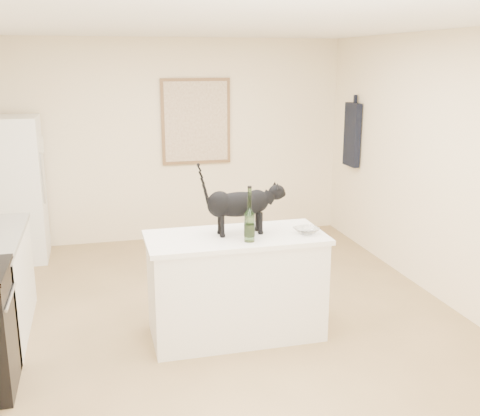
{
  "coord_description": "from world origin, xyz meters",
  "views": [
    {
      "loc": [
        -1.0,
        -4.64,
        2.32
      ],
      "look_at": [
        0.15,
        -0.15,
        1.12
      ],
      "focal_mm": 42.85,
      "sensor_mm": 36.0,
      "label": 1
    }
  ],
  "objects_px": {
    "fridge": "(13,190)",
    "black_cat": "(239,207)",
    "wine_bottle": "(249,217)",
    "glass_bowl": "(306,231)"
  },
  "relations": [
    {
      "from": "wine_bottle",
      "to": "glass_bowl",
      "type": "bearing_deg",
      "value": 9.67
    },
    {
      "from": "glass_bowl",
      "to": "fridge",
      "type": "bearing_deg",
      "value": 134.91
    },
    {
      "from": "black_cat",
      "to": "wine_bottle",
      "type": "distance_m",
      "value": 0.22
    },
    {
      "from": "fridge",
      "to": "black_cat",
      "type": "height_order",
      "value": "fridge"
    },
    {
      "from": "fridge",
      "to": "glass_bowl",
      "type": "xyz_separation_m",
      "value": [
        2.64,
        -2.65,
        0.08
      ]
    },
    {
      "from": "fridge",
      "to": "glass_bowl",
      "type": "distance_m",
      "value": 3.74
    },
    {
      "from": "black_cat",
      "to": "wine_bottle",
      "type": "bearing_deg",
      "value": -82.66
    },
    {
      "from": "wine_bottle",
      "to": "black_cat",
      "type": "bearing_deg",
      "value": 98.22
    },
    {
      "from": "fridge",
      "to": "black_cat",
      "type": "distance_m",
      "value": 3.28
    },
    {
      "from": "fridge",
      "to": "glass_bowl",
      "type": "bearing_deg",
      "value": -45.09
    }
  ]
}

